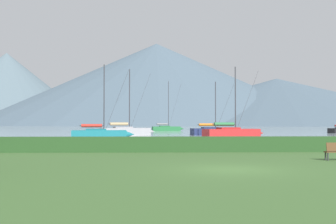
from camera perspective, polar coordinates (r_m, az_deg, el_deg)
name	(u,v)px	position (r m, az deg, el deg)	size (l,w,h in m)	color
ground_plane	(231,169)	(18.16, 8.63, -7.75)	(1000.00, 1000.00, 0.00)	#3D602D
harbor_water	(161,128)	(154.77, -1.02, -2.23)	(320.00, 246.00, 0.00)	#8C9EA3
hedge_line	(201,144)	(28.96, 4.49, -4.39)	(80.00, 1.20, 1.03)	#284C23
sailboat_slip_3	(232,132)	(56.61, 8.72, -2.77)	(8.78, 4.48, 9.55)	red
sailboat_slip_4	(213,131)	(68.86, 6.13, -2.59)	(8.15, 3.74, 8.76)	navy
sailboat_slip_6	(126,131)	(65.83, -5.71, -2.59)	(8.74, 4.97, 10.43)	#9E9EA3
sailboat_slip_7	(100,134)	(53.16, -9.23, -2.92)	(7.89, 2.97, 9.34)	#19707A
sailboat_slip_8	(167,128)	(103.71, -0.19, -2.21)	(8.11, 3.37, 12.37)	#236B38
distant_hill_west_ridge	(156,84)	(389.58, -1.59, 3.80)	(320.78, 320.78, 75.84)	#4C6070
distant_hill_central_peak	(6,89)	(462.34, -21.18, 2.97)	(186.22, 186.22, 74.31)	slate
distant_hill_east_ridge	(277,102)	(374.92, 14.59, 1.35)	(294.42, 294.42, 40.48)	#4C6070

